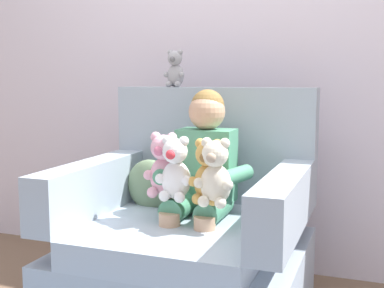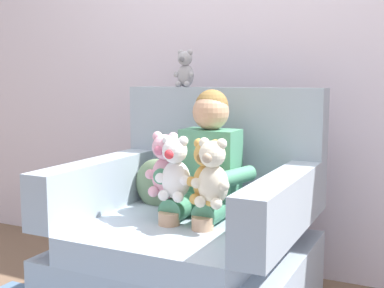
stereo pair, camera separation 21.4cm
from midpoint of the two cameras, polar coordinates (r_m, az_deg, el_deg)
name	(u,v)px [view 1 (the left image)]	position (r m, az deg, el deg)	size (l,w,h in m)	color
back_wall	(235,44)	(2.94, 2.85, 11.32)	(6.00, 0.10, 2.60)	silver
armchair	(190,245)	(2.35, -2.93, -11.52)	(1.04, 0.96, 1.06)	#9EADBC
seated_child	(202,171)	(2.28, -1.54, -3.08)	(0.45, 0.39, 0.82)	#4C9370
plush_honey	(208,173)	(2.09, -1.07, -3.38)	(0.16, 0.13, 0.27)	gold
plush_cream	(215,174)	(2.04, -0.33, -3.49)	(0.17, 0.14, 0.28)	silver
plush_white	(175,170)	(2.14, -4.77, -3.03)	(0.17, 0.14, 0.28)	white
plush_pink	(164,167)	(2.21, -6.02, -2.61)	(0.17, 0.14, 0.29)	#EAA8BC
plush_grey_on_backrest	(175,70)	(2.64, -4.28, 8.46)	(0.12, 0.09, 0.20)	#9E9EA3
throw_pillow	(151,185)	(2.51, -7.19, -4.72)	(0.26, 0.12, 0.26)	slate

